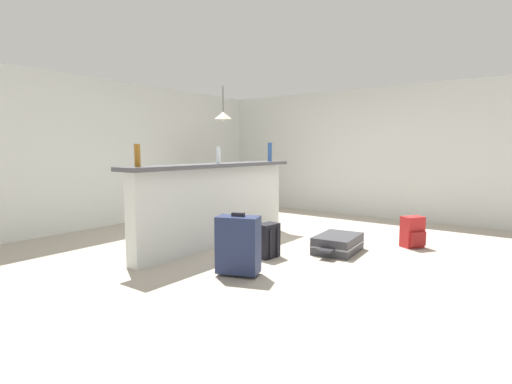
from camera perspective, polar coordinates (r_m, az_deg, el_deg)
name	(u,v)px	position (r m, az deg, el deg)	size (l,w,h in m)	color
ground_plane	(272,245)	(5.70, 2.28, -7.57)	(13.00, 13.00, 0.05)	#ADA393
wall_back	(135,153)	(7.68, -16.90, 5.34)	(6.60, 0.10, 2.50)	silver
wall_right	(344,153)	(8.36, 12.52, 5.51)	(0.10, 6.00, 2.50)	silver
partition_half_wall	(217,207)	(5.50, -5.66, -2.08)	(2.80, 0.20, 1.08)	silver
bar_countertop	(216,165)	(5.44, -5.73, 3.83)	(2.96, 0.40, 0.05)	#4C4C51
bottle_amber	(137,155)	(4.61, -16.62, 5.05)	(0.07, 0.07, 0.25)	#9E661E
bottle_clear	(218,155)	(5.41, -5.45, 5.27)	(0.06, 0.06, 0.23)	silver
bottle_blue	(270,152)	(6.36, 1.99, 5.75)	(0.07, 0.07, 0.30)	#284C89
dining_table	(226,185)	(7.60, -4.27, 1.02)	(1.10, 0.80, 0.74)	#4C331E
dining_chair_near_partition	(249,193)	(7.30, -1.01, -0.21)	(0.47, 0.47, 0.93)	#4C331E
pendant_lamp	(223,116)	(7.63, -4.72, 10.85)	(0.34, 0.34, 0.66)	black
suitcase_flat_charcoal	(338,244)	(5.31, 11.61, -7.24)	(0.85, 0.55, 0.22)	#38383D
backpack_black	(267,241)	(4.94, 1.61, -7.01)	(0.29, 0.27, 0.42)	black
suitcase_upright_navy	(238,244)	(4.23, -2.55, -7.51)	(0.38, 0.50, 0.67)	#1E284C
backpack_red	(413,232)	(5.83, 21.52, -5.41)	(0.34, 0.33, 0.42)	red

